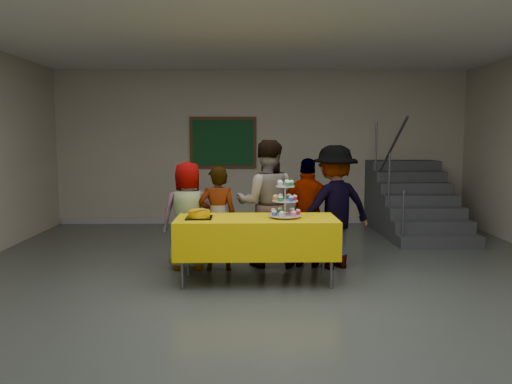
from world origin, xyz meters
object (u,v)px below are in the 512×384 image
at_px(schoolchild_d, 308,213).
at_px(schoolchild_e, 334,207).
at_px(schoolchild_a, 188,215).
at_px(schoolchild_c, 266,203).
at_px(staircase, 411,204).
at_px(cupcake_stand, 285,202).
at_px(noticeboard, 223,143).
at_px(bake_table, 256,236).
at_px(schoolchild_b, 218,219).
at_px(bear_cake, 199,213).

bearing_deg(schoolchild_d, schoolchild_e, -176.27).
relative_size(schoolchild_a, schoolchild_c, 0.84).
distance_m(schoolchild_a, staircase, 4.55).
distance_m(cupcake_stand, noticeboard, 4.18).
xyz_separation_m(bake_table, schoolchild_d, (0.70, 0.69, 0.16)).
xyz_separation_m(cupcake_stand, schoolchild_b, (-0.82, 0.56, -0.28)).
bearing_deg(noticeboard, schoolchild_b, -88.72).
xyz_separation_m(schoolchild_c, noticeboard, (-0.71, 3.26, 0.76)).
bearing_deg(bear_cake, staircase, 42.13).
xyz_separation_m(bake_table, schoolchild_a, (-0.87, 0.63, 0.14)).
xyz_separation_m(schoolchild_d, schoolchild_e, (0.33, -0.05, 0.08)).
height_order(bear_cake, schoolchild_d, schoolchild_d).
bearing_deg(schoolchild_c, schoolchild_a, 7.94).
xyz_separation_m(bake_table, bear_cake, (-0.66, -0.04, 0.27)).
distance_m(cupcake_stand, schoolchild_b, 1.03).
xyz_separation_m(bear_cake, noticeboard, (0.10, 4.05, 0.77)).
height_order(schoolchild_c, noticeboard, noticeboard).
height_order(schoolchild_a, schoolchild_e, schoolchild_e).
xyz_separation_m(schoolchild_d, staircase, (2.19, 2.49, -0.23)).
distance_m(schoolchild_c, noticeboard, 3.43).
distance_m(schoolchild_b, schoolchild_c, 0.69).
bearing_deg(schoolchild_c, bake_table, 80.04).
bearing_deg(schoolchild_e, bear_cake, 2.94).
bearing_deg(cupcake_stand, noticeboard, 102.51).
distance_m(schoolchild_a, schoolchild_e, 1.91).
bearing_deg(schoolchild_a, schoolchild_d, -176.03).
height_order(cupcake_stand, bear_cake, cupcake_stand).
distance_m(bake_table, schoolchild_e, 1.24).
bearing_deg(bear_cake, schoolchild_b, 72.47).
bearing_deg(bake_table, schoolchild_a, 144.08).
height_order(schoolchild_b, noticeboard, noticeboard).
relative_size(schoolchild_d, noticeboard, 1.11).
xyz_separation_m(bear_cake, schoolchild_a, (-0.21, 0.67, -0.13)).
bearing_deg(cupcake_stand, schoolchild_c, 103.48).
distance_m(schoolchild_b, schoolchild_d, 1.19).
xyz_separation_m(schoolchild_c, schoolchild_e, (0.88, -0.11, -0.03)).
bearing_deg(schoolchild_a, bake_table, 145.87).
height_order(bear_cake, schoolchild_c, schoolchild_c).
distance_m(schoolchild_b, schoolchild_e, 1.52).
bearing_deg(bake_table, noticeboard, 97.95).
relative_size(bake_table, schoolchild_a, 1.34).
bearing_deg(schoolchild_c, schoolchild_b, 20.09).
relative_size(schoolchild_c, noticeboard, 1.29).
bearing_deg(schoolchild_d, staircase, -118.43).
bearing_deg(schoolchild_a, noticeboard, -93.48).
bearing_deg(schoolchild_e, schoolchild_b, -15.01).
xyz_separation_m(cupcake_stand, noticeboard, (-0.90, 4.03, 0.65)).
distance_m(cupcake_stand, staircase, 4.12).
relative_size(schoolchild_b, schoolchild_e, 0.84).
height_order(schoolchild_c, schoolchild_d, schoolchild_c).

